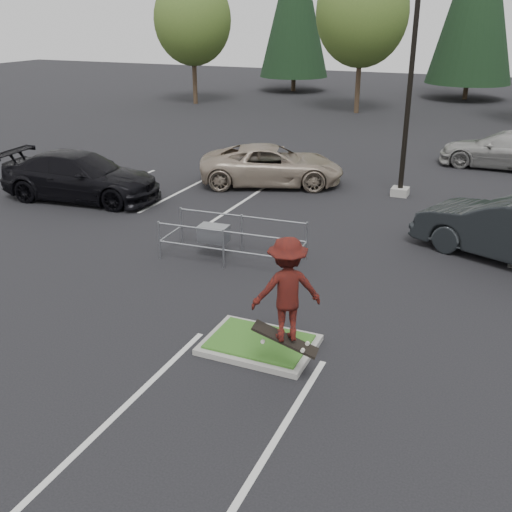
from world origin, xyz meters
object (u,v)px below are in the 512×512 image
at_px(car_l_black, 80,176).
at_px(cart_corral, 218,234).
at_px(decid_b, 362,16).
at_px(skateboarder, 286,289).
at_px(car_l_tan, 270,165).
at_px(conif_a, 295,1).
at_px(car_far_silver, 506,150).
at_px(light_pole, 412,67).
at_px(decid_a, 193,23).

bearing_deg(car_l_black, cart_corral, -119.70).
bearing_deg(decid_b, car_l_black, -99.62).
height_order(skateboarder, car_l_tan, skateboarder).
xyz_separation_m(decid_b, conif_a, (-7.99, 9.47, 1.05)).
bearing_deg(skateboarder, car_far_silver, -132.17).
height_order(skateboarder, car_far_silver, skateboarder).
bearing_deg(car_l_black, decid_b, -16.15).
relative_size(decid_b, conif_a, 0.74).
bearing_deg(light_pole, car_l_tan, -174.29).
distance_m(light_pole, car_far_silver, 7.88).
bearing_deg(skateboarder, car_l_tan, -100.08).
bearing_deg(decid_b, car_far_silver, -51.72).
bearing_deg(car_far_silver, decid_a, -117.19).
bearing_deg(light_pole, decid_b, 109.35).
relative_size(light_pole, decid_b, 1.05).
height_order(decid_b, car_l_tan, decid_b).
height_order(car_l_black, car_far_silver, car_l_black).
bearing_deg(light_pole, car_far_silver, 61.34).
bearing_deg(light_pole, cart_corral, -113.16).
bearing_deg(skateboarder, conif_a, -103.53).
distance_m(decid_b, car_l_tan, 19.81).
relative_size(cart_corral, skateboarder, 1.81).
height_order(light_pole, car_l_tan, light_pole).
relative_size(decid_a, skateboarder, 4.15).
distance_m(decid_b, car_l_black, 24.43).
height_order(conif_a, skateboarder, conif_a).
distance_m(conif_a, skateboarder, 43.94).
bearing_deg(decid_b, conif_a, 130.17).
relative_size(skateboarder, car_l_black, 0.37).
relative_size(light_pole, cart_corral, 2.60).
xyz_separation_m(decid_a, conif_a, (4.01, 9.97, 1.52)).
height_order(conif_a, car_l_black, conif_a).
height_order(cart_corral, car_l_black, car_l_black).
distance_m(light_pole, decid_a, 25.86).
relative_size(decid_a, cart_corral, 2.28).
bearing_deg(decid_b, skateboarder, -77.60).
relative_size(decid_a, car_l_tan, 1.61).
height_order(light_pole, car_far_silver, light_pole).
distance_m(light_pole, skateboarder, 13.27).
height_order(light_pole, car_l_black, light_pole).
xyz_separation_m(cart_corral, car_l_black, (-7.07, 3.03, 0.16)).
xyz_separation_m(light_pole, conif_a, (-14.50, 28.00, 2.54)).
bearing_deg(conif_a, skateboarder, -70.00).
bearing_deg(car_l_tan, car_l_black, 108.10).
bearing_deg(cart_corral, decid_a, 116.70).
xyz_separation_m(decid_b, skateboarder, (6.93, -31.53, -4.13)).
height_order(decid_a, car_far_silver, decid_a).
bearing_deg(car_l_tan, light_pole, -105.48).
bearing_deg(car_far_silver, car_l_tan, -50.17).
xyz_separation_m(cart_corral, car_l_tan, (-1.57, 7.53, 0.09)).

